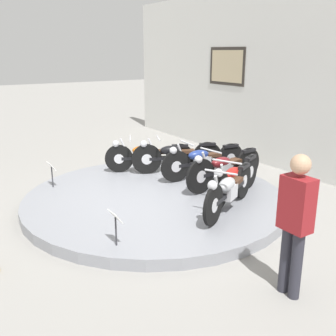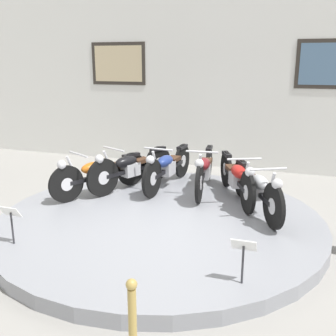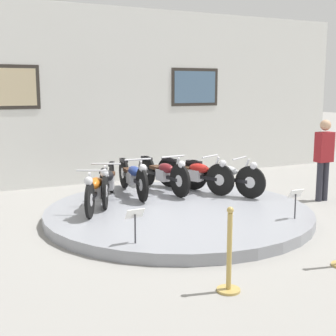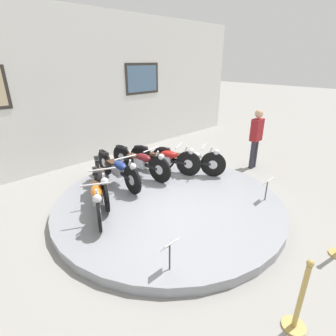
% 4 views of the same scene
% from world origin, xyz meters
% --- Properties ---
extents(ground_plane, '(60.00, 60.00, 0.00)m').
position_xyz_m(ground_plane, '(0.00, 0.00, 0.00)').
color(ground_plane, gray).
extents(display_platform, '(4.85, 4.85, 0.18)m').
position_xyz_m(display_platform, '(0.00, 0.00, 0.09)').
color(display_platform, gray).
rests_on(display_platform, ground_plane).
extents(back_wall, '(14.00, 0.22, 4.32)m').
position_xyz_m(back_wall, '(0.00, 3.83, 2.16)').
color(back_wall, silver).
rests_on(back_wall, ground_plane).
extents(motorcycle_orange, '(0.97, 1.77, 0.79)m').
position_xyz_m(motorcycle_orange, '(-1.35, 0.62, 0.56)').
color(motorcycle_orange, black).
rests_on(motorcycle_orange, display_platform).
extents(motorcycle_black, '(0.87, 1.86, 0.81)m').
position_xyz_m(motorcycle_black, '(-0.96, 1.10, 0.58)').
color(motorcycle_black, black).
rests_on(motorcycle_black, display_platform).
extents(motorcycle_blue, '(0.54, 2.01, 0.81)m').
position_xyz_m(motorcycle_blue, '(-0.35, 1.37, 0.58)').
color(motorcycle_blue, black).
rests_on(motorcycle_blue, display_platform).
extents(motorcycle_maroon, '(0.54, 2.02, 0.81)m').
position_xyz_m(motorcycle_maroon, '(0.35, 1.37, 0.58)').
color(motorcycle_maroon, black).
rests_on(motorcycle_maroon, display_platform).
extents(motorcycle_red, '(0.87, 1.85, 0.80)m').
position_xyz_m(motorcycle_red, '(0.96, 1.10, 0.58)').
color(motorcycle_red, black).
rests_on(motorcycle_red, display_platform).
extents(motorcycle_silver, '(0.97, 1.80, 0.80)m').
position_xyz_m(motorcycle_silver, '(1.35, 0.62, 0.57)').
color(motorcycle_silver, black).
rests_on(motorcycle_silver, display_platform).
extents(info_placard_front_left, '(0.26, 0.11, 0.51)m').
position_xyz_m(info_placard_front_left, '(-1.45, -1.49, 0.55)').
color(info_placard_front_left, '#333338').
rests_on(info_placard_front_left, display_platform).
extents(info_placard_front_centre, '(0.26, 0.11, 0.51)m').
position_xyz_m(info_placard_front_centre, '(1.45, -1.49, 0.55)').
color(info_placard_front_centre, '#333338').
rests_on(info_placard_front_centre, display_platform).
extents(visitor_standing, '(0.36, 0.23, 1.71)m').
position_xyz_m(visitor_standing, '(3.33, -0.16, 0.97)').
color(visitor_standing, '#2D2D38').
rests_on(visitor_standing, ground_plane).
extents(stanchion_post_left_of_entry, '(0.28, 0.28, 1.02)m').
position_xyz_m(stanchion_post_left_of_entry, '(-0.90, -3.07, 0.34)').
color(stanchion_post_left_of_entry, tan).
rests_on(stanchion_post_left_of_entry, ground_plane).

